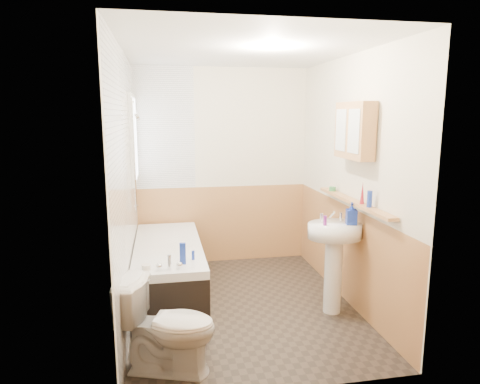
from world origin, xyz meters
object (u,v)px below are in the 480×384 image
(sink, at_px, (334,249))
(bathtub, at_px, (169,268))
(medicine_cabinet, at_px, (354,131))
(pine_shelf, at_px, (353,202))
(toilet, at_px, (168,326))

(sink, bearing_deg, bathtub, 162.59)
(bathtub, height_order, medicine_cabinet, medicine_cabinet)
(sink, xyz_separation_m, pine_shelf, (0.20, 0.05, 0.45))
(bathtub, distance_m, toilet, 1.45)
(bathtub, relative_size, pine_shelf, 1.20)
(toilet, bearing_deg, sink, -48.18)
(sink, distance_m, medicine_cabinet, 1.15)
(sink, bearing_deg, toilet, -148.44)
(toilet, relative_size, medicine_cabinet, 1.24)
(toilet, bearing_deg, medicine_cabinet, -48.98)
(pine_shelf, bearing_deg, sink, -164.98)
(pine_shelf, height_order, medicine_cabinet, medicine_cabinet)
(toilet, height_order, medicine_cabinet, medicine_cabinet)
(bathtub, height_order, pine_shelf, pine_shelf)
(pine_shelf, bearing_deg, bathtub, 158.79)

